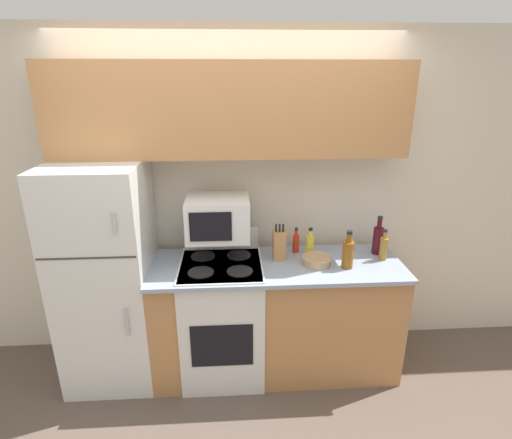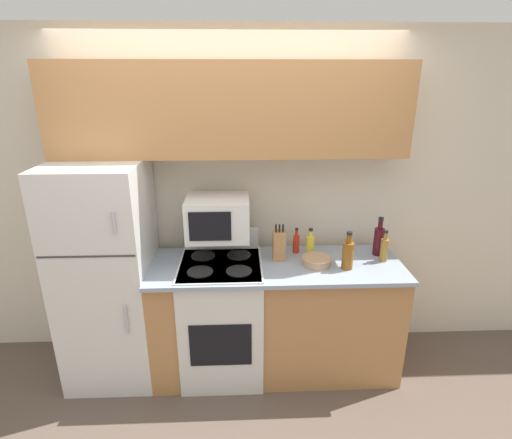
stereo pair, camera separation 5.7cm
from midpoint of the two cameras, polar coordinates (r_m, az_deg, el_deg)
ground_plane at (r=3.20m, az=-3.49°, el=-23.63°), size 12.00×12.00×0.00m
wall_back at (r=3.16m, az=-4.05°, el=2.79°), size 8.00×0.05×2.55m
lower_cabinets at (r=3.16m, az=2.22°, el=-13.62°), size 1.83×0.64×0.91m
refrigerator at (r=3.14m, az=-20.98°, el=-7.49°), size 0.64×0.69×1.66m
upper_cabinets at (r=2.85m, az=-4.42°, el=15.35°), size 2.47×0.32×0.64m
stove at (r=3.13m, az=-5.40°, el=-13.65°), size 0.60×0.62×1.08m
microwave at (r=2.89m, az=-6.10°, el=0.25°), size 0.45×0.37×0.30m
knife_block at (r=2.95m, az=2.70°, el=-3.65°), size 0.09×0.10×0.28m
bowl at (r=2.92m, az=8.04°, el=-5.76°), size 0.21×0.21×0.06m
bottle_whiskey at (r=2.88m, az=12.39°, el=-4.75°), size 0.08×0.08×0.28m
bottle_cooking_spray at (r=3.04m, az=7.12°, el=-3.59°), size 0.06×0.06×0.22m
bottle_hot_sauce at (r=3.08m, az=5.13°, el=-3.32°), size 0.05×0.05×0.20m
bottle_wine_red at (r=3.16m, az=16.46°, el=-2.70°), size 0.08×0.08×0.30m
bottle_vinegar at (r=3.08m, az=17.20°, el=-3.88°), size 0.06×0.06×0.24m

